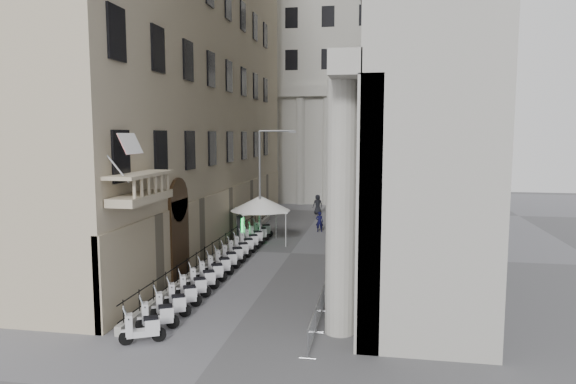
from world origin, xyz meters
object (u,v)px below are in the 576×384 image
Objects in this scene: pedestrian_b at (331,207)px; scooter_0 at (143,343)px; street_lamp at (264,177)px; security_tent at (269,205)px; pedestrian_a at (319,222)px; info_kiosk at (241,228)px.

scooter_0 is at bearing 110.12° from pedestrian_b.
street_lamp is at bearing -28.60° from scooter_0.
pedestrian_a is at bearing 62.37° from security_tent.
scooter_0 is at bearing -108.82° from street_lamp.
pedestrian_a reaches higher than scooter_0.
scooter_0 is at bearing 71.22° from pedestrian_a.
pedestrian_b is (3.23, 12.82, -1.94)m from security_tent.
security_tent is 2.11× the size of info_kiosk.
scooter_0 is 0.73× the size of info_kiosk.
info_kiosk is (-1.87, 0.35, -3.84)m from street_lamp.
scooter_0 is 18.00m from security_tent.
scooter_0 is at bearing -93.62° from security_tent.
street_lamp is (0.72, 17.96, 4.88)m from scooter_0.
pedestrian_a is at bearing 43.67° from info_kiosk.
security_tent reaches higher than info_kiosk.
security_tent is at bearing 104.09° from pedestrian_b.
scooter_0 is 18.38m from info_kiosk.
street_lamp is at bearing 49.27° from pedestrian_a.
street_lamp is at bearing -11.03° from info_kiosk.
security_tent is at bearing -46.48° from street_lamp.
street_lamp is at bearing 102.12° from pedestrian_b.
info_kiosk is (-1.15, 18.31, 1.03)m from scooter_0.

